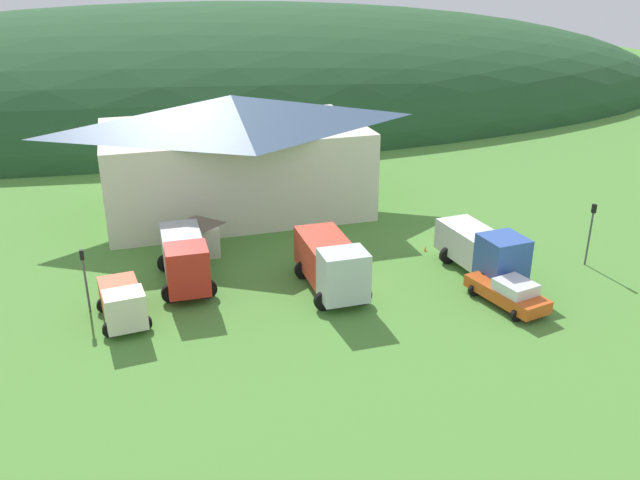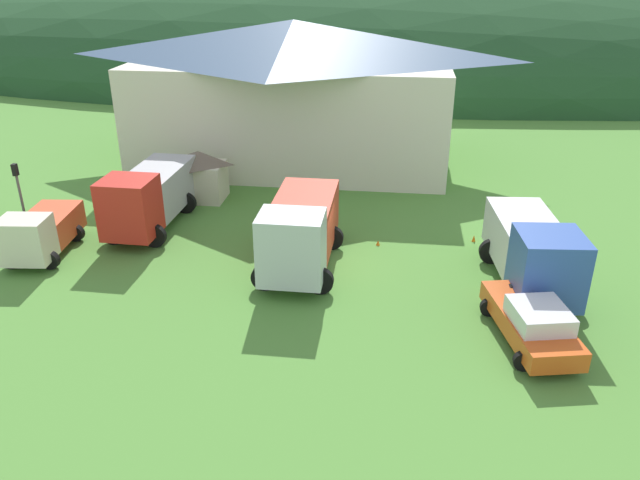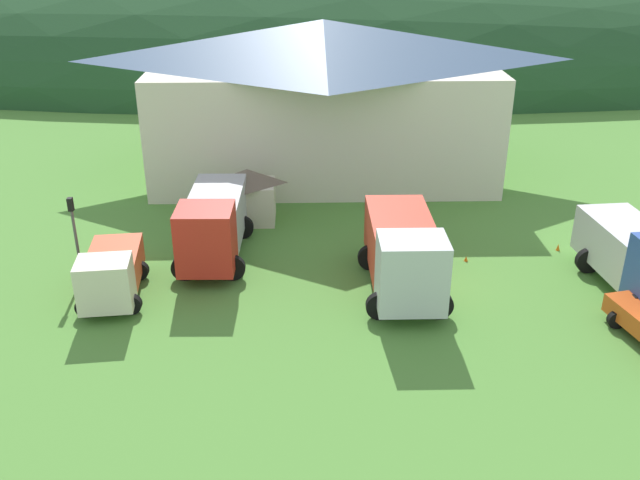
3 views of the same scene
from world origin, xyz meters
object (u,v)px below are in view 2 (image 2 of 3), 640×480
Objects in this scene: tow_truck_silver at (300,230)px; crane_truck_red at (149,195)px; depot_building at (294,90)px; traffic_cone_near_pickup at (473,241)px; light_truck_cream at (40,232)px; service_pickup_orange at (532,321)px; traffic_light_west at (20,192)px; play_shed_cream at (200,174)px; box_truck_blue at (533,250)px; traffic_cone_mid_row at (378,245)px.

crane_truck_red is at bearing -112.36° from tow_truck_silver.
depot_building is 32.78× the size of traffic_cone_near_pickup.
service_pickup_orange is (20.41, -4.27, -0.34)m from light_truck_cream.
crane_truck_red is at bearing 18.81° from traffic_light_west.
depot_building is 15.96m from tow_truck_silver.
play_shed_cream reaches higher than traffic_cone_near_pickup.
light_truck_cream is at bearing -119.21° from depot_building.
traffic_light_west is (-10.62, -14.04, -2.23)m from depot_building.
depot_building is at bearing 63.71° from play_shed_cream.
crane_truck_red reaches higher than service_pickup_orange.
tow_truck_silver is at bearing -129.85° from service_pickup_orange.
tow_truck_silver is (7.96, -3.29, 0.05)m from crane_truck_red.
box_truck_blue is at bearing -52.83° from depot_building.
traffic_cone_near_pickup is (-1.73, 4.23, -1.66)m from box_truck_blue.
traffic_light_west is at bearing -140.76° from light_truck_cream.
box_truck_blue reaches higher than traffic_cone_mid_row.
depot_building is 23.47m from service_pickup_orange.
play_shed_cream is 0.58× the size of light_truck_cream.
tow_truck_silver is 10.87× the size of traffic_cone_near_pickup.
crane_truck_red reaches higher than light_truck_cream.
play_shed_cream is at bearing -121.39° from box_truck_blue.
traffic_cone_near_pickup is at bearing 12.53° from traffic_cone_mid_row.
depot_building reaches higher than box_truck_blue.
box_truck_blue is 10.97× the size of traffic_cone_near_pickup.
crane_truck_red is 11.34m from traffic_cone_mid_row.
depot_building is 5.62× the size of traffic_light_west.
play_shed_cream is at bearing 164.68° from crane_truck_red.
tow_truck_silver is 14.48× the size of traffic_cone_mid_row.
play_shed_cream is 19.67m from service_pickup_orange.
crane_truck_red is 1.02× the size of box_truck_blue.
traffic_cone_mid_row is at bearing 95.49° from light_truck_cream.
play_shed_cream is at bearing 42.08° from traffic_light_west.
crane_truck_red is 14.86× the size of traffic_cone_mid_row.
tow_truck_silver reaches higher than box_truck_blue.
light_truck_cream is 0.70× the size of crane_truck_red.
tow_truck_silver is 0.99× the size of box_truck_blue.
traffic_cone_mid_row is (11.19, -0.65, -1.70)m from crane_truck_red.
traffic_cone_mid_row is at bearing -122.53° from box_truck_blue.
traffic_light_west is at bearing -70.07° from crane_truck_red.
crane_truck_red reaches higher than traffic_cone_near_pickup.
traffic_cone_near_pickup is (7.69, 3.63, -1.76)m from tow_truck_silver.
light_truck_cream is at bearing -44.90° from traffic_light_west.
tow_truck_silver is at bearing 85.82° from light_truck_cream.
light_truck_cream is at bearing -168.66° from traffic_cone_mid_row.
service_pickup_orange reaches higher than traffic_cone_near_pickup.
box_truck_blue is (16.16, -8.06, 0.26)m from play_shed_cream.
traffic_cone_near_pickup is (10.47, -11.85, -4.51)m from depot_building.
traffic_light_west reaches higher than crane_truck_red.
traffic_cone_mid_row is at bearing -25.79° from play_shed_cream.
depot_building reaches higher than traffic_cone_near_pickup.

